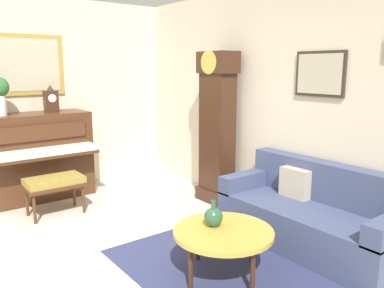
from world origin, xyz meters
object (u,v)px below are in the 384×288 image
object	(u,v)px
piano_bench	(54,183)
grandfather_clock	(217,132)
coffee_table	(223,233)
mantel_clock	(51,100)
green_jug	(213,217)
piano	(37,156)
couch	(312,216)

from	to	relation	value
piano_bench	grandfather_clock	size ratio (longest dim) A/B	0.34
piano_bench	coffee_table	distance (m)	2.47
mantel_clock	piano_bench	bearing A→B (deg)	-19.51
grandfather_clock	green_jug	size ratio (longest dim) A/B	8.46
piano	couch	world-z (taller)	piano
piano_bench	grandfather_clock	distance (m)	2.18
grandfather_clock	piano	bearing A→B (deg)	-129.91
couch	green_jug	world-z (taller)	couch
grandfather_clock	mantel_clock	distance (m)	2.35
mantel_clock	piano	bearing A→B (deg)	-90.48
piano	green_jug	distance (m)	3.09
piano_bench	coffee_table	bearing A→B (deg)	16.21
piano_bench	green_jug	size ratio (longest dim) A/B	2.92
piano_bench	mantel_clock	xyz separation A→B (m)	(-0.77, 0.27, 0.96)
coffee_table	green_jug	distance (m)	0.17
piano	mantel_clock	xyz separation A→B (m)	(0.00, 0.25, 0.76)
piano	couch	size ratio (longest dim) A/B	0.76
piano_bench	grandfather_clock	xyz separation A→B (m)	(0.83, 1.94, 0.56)
green_jug	piano_bench	bearing A→B (deg)	-163.30
piano	couch	bearing A→B (deg)	29.27
mantel_clock	green_jug	bearing A→B (deg)	7.62
piano	piano_bench	bearing A→B (deg)	-1.57
green_jug	couch	bearing A→B (deg)	79.74
green_jug	coffee_table	bearing A→B (deg)	6.61
grandfather_clock	green_jug	distance (m)	1.95
piano	piano_bench	world-z (taller)	piano
piano	coffee_table	world-z (taller)	piano
grandfather_clock	coffee_table	distance (m)	2.06
grandfather_clock	green_jug	world-z (taller)	grandfather_clock
coffee_table	green_jug	bearing A→B (deg)	-173.39
couch	mantel_clock	xyz separation A→B (m)	(-3.23, -1.56, 1.06)
couch	mantel_clock	bearing A→B (deg)	-154.21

